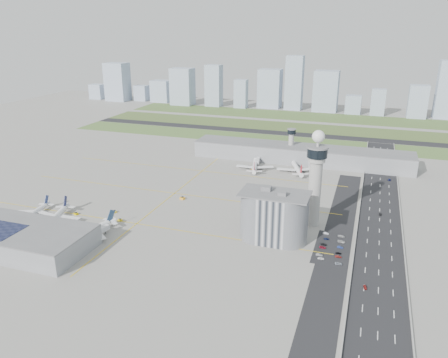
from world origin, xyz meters
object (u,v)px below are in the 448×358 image
(tug_3, at_px, (182,198))
(car_lot_1, at_px, (319,255))
(car_lot_8, at_px, (338,253))
(car_lot_9, at_px, (340,247))
(tug_0, at_px, (76,213))
(car_lot_3, at_px, (324,244))
(airplane_near_a, at_px, (34,210))
(tug_5, at_px, (313,182))
(tug_1, at_px, (115,211))
(car_lot_2, at_px, (323,247))
(tug_2, at_px, (120,220))
(car_lot_0, at_px, (321,258))
(jet_bridge_near_1, at_px, (53,230))
(car_lot_6, at_px, (339,263))
(car_lot_7, at_px, (338,257))
(jet_bridge_near_2, at_px, (93,237))
(car_lot_4, at_px, (326,239))
(car_hw_0, at_px, (365,287))
(airplane_near_b, at_px, (55,214))
(jet_bridge_far_0, at_px, (258,160))
(control_tower, at_px, (316,175))
(jet_bridge_far_1, at_px, (310,165))
(admin_building, at_px, (274,217))
(airplane_far_a, at_px, (255,163))
(airplane_far_b, at_px, (297,165))
(car_hw_1, at_px, (380,214))
(car_lot_5, at_px, (326,233))
(car_hw_2, at_px, (389,180))
(secondary_tower, at_px, (291,142))
(car_hw_4, at_px, (373,159))
(jet_bridge_near_0, at_px, (15,223))
(car_lot_11, at_px, (341,236))
(airplane_near_c, at_px, (88,227))
(tug_4, at_px, (253,169))
(car_lot_10, at_px, (341,241))

(tug_3, xyz_separation_m, car_lot_1, (110.98, -54.36, -0.41))
(car_lot_8, relative_size, car_lot_9, 0.94)
(tug_0, distance_m, car_lot_3, 171.51)
(airplane_near_a, relative_size, tug_5, 10.16)
(tug_1, xyz_separation_m, car_lot_2, (147.23, -5.41, -0.34))
(tug_2, relative_size, car_lot_0, 0.78)
(jet_bridge_near_1, distance_m, car_lot_2, 170.00)
(car_lot_6, xyz_separation_m, car_lot_7, (-0.81, 7.96, -0.01))
(tug_3, height_order, car_lot_6, tug_3)
(jet_bridge_near_2, xyz_separation_m, car_lot_0, (136.57, 23.23, -2.21))
(jet_bridge_near_2, xyz_separation_m, car_lot_4, (136.73, 49.17, -2.28))
(airplane_near_a, bearing_deg, tug_3, 120.08)
(tug_5, distance_m, car_lot_1, 125.39)
(tug_3, bearing_deg, jet_bridge_near_2, 2.67)
(jet_bridge_near_2, relative_size, tug_3, 3.87)
(car_lot_8, distance_m, car_hw_0, 35.72)
(airplane_near_b, xyz_separation_m, car_lot_0, (177.47, 7.38, -5.12))
(tug_3, distance_m, tug_5, 113.63)
(jet_bridge_far_0, distance_m, car_lot_2, 175.74)
(control_tower, relative_size, jet_bridge_far_1, 4.61)
(tug_3, bearing_deg, car_lot_6, 82.81)
(tug_1, height_order, tug_3, tug_3)
(admin_building, distance_m, airplane_far_a, 142.25)
(airplane_far_b, distance_m, car_hw_1, 106.84)
(tug_3, bearing_deg, tug_1, -23.07)
(airplane_far_a, distance_m, jet_bridge_far_1, 52.20)
(car_lot_5, relative_size, car_lot_7, 0.97)
(airplane_far_b, xyz_separation_m, tug_0, (-130.49, -147.08, -5.21))
(admin_building, relative_size, airplane_far_a, 1.02)
(car_hw_2, bearing_deg, car_lot_4, -104.50)
(car_lot_7, xyz_separation_m, car_lot_8, (-0.31, 4.17, 0.00))
(secondary_tower, relative_size, car_hw_4, 8.34)
(airplane_near_a, height_order, tug_1, airplane_near_a)
(control_tower, relative_size, jet_bridge_near_0, 4.61)
(tug_1, distance_m, car_lot_11, 157.08)
(jet_bridge_far_0, xyz_separation_m, car_lot_7, (90.82, -164.32, -2.29))
(airplane_near_b, relative_size, car_hw_0, 11.27)
(car_lot_1, relative_size, car_lot_2, 0.97)
(airplane_far_b, bearing_deg, car_lot_0, 174.37)
(airplane_near_c, height_order, car_lot_0, airplane_near_c)
(admin_building, bearing_deg, jet_bridge_near_0, -166.70)
(admin_building, bearing_deg, tug_4, 110.52)
(car_lot_2, xyz_separation_m, car_lot_3, (0.11, 4.05, 0.01))
(car_lot_3, xyz_separation_m, car_lot_11, (9.19, 14.51, 0.05))
(airplane_far_a, relative_size, car_hw_0, 11.29)
(airplane_near_c, bearing_deg, car_lot_10, 127.18)
(jet_bridge_near_1, distance_m, jet_bridge_far_1, 235.53)
(jet_bridge_near_1, xyz_separation_m, car_hw_1, (198.27, 99.68, -2.23))
(tug_4, relative_size, car_hw_1, 0.80)
(tug_3, height_order, car_lot_10, tug_3)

